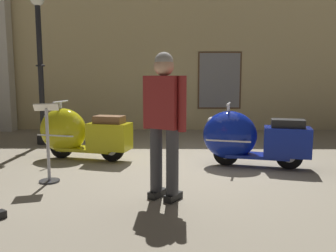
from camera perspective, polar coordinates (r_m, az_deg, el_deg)
The scene contains 7 objects.
ground_plane at distance 5.97m, azimuth 4.12°, elevation -6.25°, with size 60.00×60.00×0.00m, color gray.
showroom_back_wall at distance 9.91m, azimuth 1.79°, elevation 10.85°, with size 18.00×0.63×3.95m.
scooter_0 at distance 6.52m, azimuth -14.27°, elevation -1.07°, with size 1.75×0.89×1.03m.
scooter_1 at distance 5.94m, azimuth 12.41°, elevation -1.86°, with size 1.76×0.88×1.03m.
lamppost at distance 8.15m, azimuth -19.67°, elevation 9.70°, with size 0.29×0.29×3.19m.
visitor_0 at distance 4.15m, azimuth -0.63°, elevation 1.62°, with size 0.51×0.42×1.73m.
info_stanchion at distance 5.21m, azimuth -18.54°, elevation -3.56°, with size 0.37×0.31×1.10m.
Camera 1 is at (-0.37, -5.78, 1.45)m, focal length 38.32 mm.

